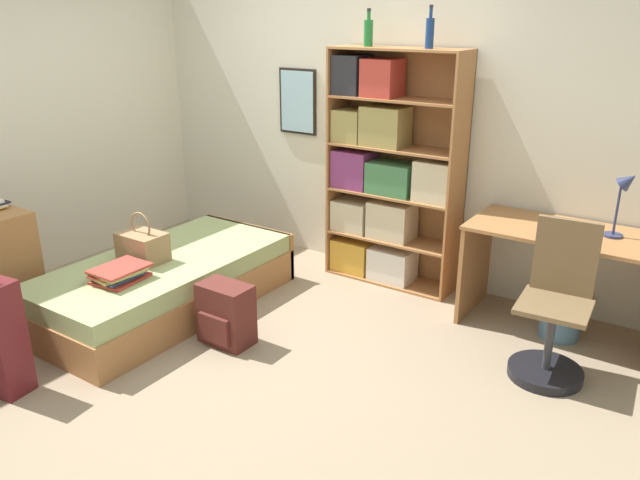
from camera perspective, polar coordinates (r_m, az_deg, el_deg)
name	(u,v)px	position (r m, az deg, el deg)	size (l,w,h in m)	color
ground_plane	(227,329)	(4.51, -8.48, -8.05)	(14.00, 14.00, 0.00)	gray
wall_back	(351,114)	(5.35, 2.85, 11.40)	(10.00, 0.09, 2.60)	beige
wall_left	(30,118)	(5.65, -25.00, 10.04)	(0.06, 10.00, 2.60)	beige
bed	(167,283)	(4.83, -13.84, -3.83)	(0.96, 1.96, 0.40)	#A36B3D
handbag	(143,246)	(4.71, -15.91, -0.54)	(0.34, 0.24, 0.37)	#93704C
book_stack_on_bed	(118,274)	(4.43, -17.95, -2.94)	(0.31, 0.37, 0.10)	#B2382D
bookcase	(383,176)	(5.03, 5.74, 5.81)	(1.07, 0.34, 1.87)	#A36B3D
bottle_green	(368,32)	(4.94, 4.45, 18.44)	(0.07, 0.07, 0.27)	#1E6B2D
bottle_brown	(430,32)	(4.70, 10.01, 18.22)	(0.06, 0.06, 0.29)	navy
desk	(566,262)	(4.52, 21.55, -1.87)	(1.29, 0.63, 0.75)	#A36B3D
desk_lamp	(625,192)	(4.37, 26.12, 3.99)	(0.17, 0.12, 0.45)	navy
desk_chair	(553,327)	(4.06, 20.50, -7.42)	(0.45, 0.45, 0.97)	black
backpack	(226,314)	(4.25, -8.62, -6.74)	(0.36, 0.25, 0.42)	#56231E
waste_bin	(561,318)	(4.61, 21.17, -6.63)	(0.27, 0.27, 0.29)	slate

